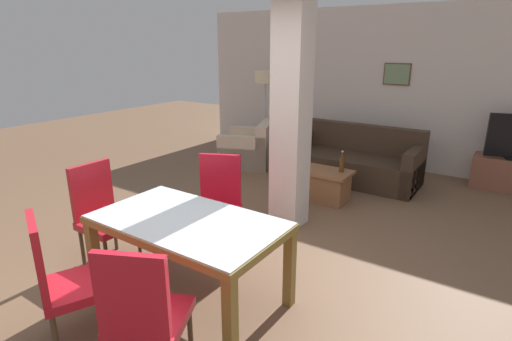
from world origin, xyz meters
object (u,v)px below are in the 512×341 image
object	(u,v)px
dining_chair_head_left	(102,211)
coffee_table	(324,185)
armchair	(249,150)
floor_lamp	(265,84)
dining_table	(188,237)
bottle	(342,164)
dining_chair_far_left	(218,201)
dining_chair_near_left	(62,277)
dining_chair_near_right	(144,312)
sofa	(354,162)

from	to	relation	value
dining_chair_head_left	coffee_table	bearing A→B (deg)	157.48
armchair	floor_lamp	xyz separation A→B (m)	(-0.13, 0.71, 1.09)
dining_table	bottle	bearing A→B (deg)	86.20
coffee_table	dining_chair_far_left	bearing A→B (deg)	-101.04
dining_chair_head_left	floor_lamp	size ratio (longest dim) A/B	0.62
dining_chair_far_left	armchair	xyz separation A→B (m)	(-1.48, 2.68, -0.25)
dining_chair_near_left	bottle	distance (m)	3.69
dining_chair_far_left	dining_chair_near_right	bearing A→B (deg)	90.61
dining_chair_near_left	coffee_table	world-z (taller)	dining_chair_near_left
dining_table	dining_chair_head_left	distance (m)	1.15
sofa	dining_chair_head_left	bearing A→B (deg)	73.21
dining_chair_near_left	dining_chair_head_left	size ratio (longest dim) A/B	1.00
dining_chair_near_right	sofa	world-z (taller)	dining_chair_near_right
dining_chair_far_left	armchair	bearing A→B (deg)	-85.45
coffee_table	bottle	distance (m)	0.39
sofa	floor_lamp	world-z (taller)	floor_lamp
dining_chair_head_left	floor_lamp	world-z (taller)	floor_lamp
sofa	armchair	xyz separation A→B (m)	(-1.86, -0.25, -0.01)
dining_chair_near_left	coffee_table	size ratio (longest dim) A/B	1.40
dining_chair_far_left	bottle	xyz separation A→B (m)	(0.57, 1.92, 0.02)
dining_chair_far_left	dining_chair_near_right	xyz separation A→B (m)	(0.77, -1.66, 0.00)
coffee_table	armchair	bearing A→B (deg)	155.97
dining_chair_head_left	bottle	distance (m)	3.08
bottle	floor_lamp	distance (m)	2.75
dining_chair_far_left	bottle	bearing A→B (deg)	-130.87
dining_chair_head_left	coffee_table	xyz separation A→B (m)	(1.12, 2.71, -0.31)
dining_chair_near_left	coffee_table	bearing A→B (deg)	108.09
bottle	dining_chair_far_left	bearing A→B (deg)	-106.51
dining_chair_far_left	dining_chair_head_left	xyz separation A→B (m)	(-0.76, -0.85, 0.00)
dining_chair_near_left	bottle	xyz separation A→B (m)	(0.57, 3.64, 0.02)
sofa	coffee_table	xyz separation A→B (m)	(-0.02, -1.07, -0.07)
dining_table	dining_chair_head_left	bearing A→B (deg)	180.00
dining_table	sofa	bearing A→B (deg)	90.10
dining_chair_near_left	coffee_table	distance (m)	3.61
floor_lamp	coffee_table	bearing A→B (deg)	-37.94
sofa	bottle	distance (m)	1.05
armchair	bottle	size ratio (longest dim) A/B	3.95
dining_table	armchair	distance (m)	4.00
dining_chair_far_left	sofa	world-z (taller)	dining_chair_far_left
sofa	floor_lamp	size ratio (longest dim) A/B	1.24
dining_chair_near_left	dining_chair_head_left	xyz separation A→B (m)	(-0.76, 0.87, 0.00)
floor_lamp	armchair	bearing A→B (deg)	-79.94
coffee_table	bottle	xyz separation A→B (m)	(0.21, 0.07, 0.32)
dining_chair_near_right	coffee_table	bearing A→B (deg)	71.07
dining_chair_near_right	armchair	bearing A→B (deg)	91.83
sofa	dining_chair_near_right	bearing A→B (deg)	94.91
dining_chair_near_right	bottle	distance (m)	3.59
sofa	coffee_table	distance (m)	1.07
dining_chair_near_right	dining_chair_near_left	bearing A→B (deg)	159.01
sofa	armchair	size ratio (longest dim) A/B	1.72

